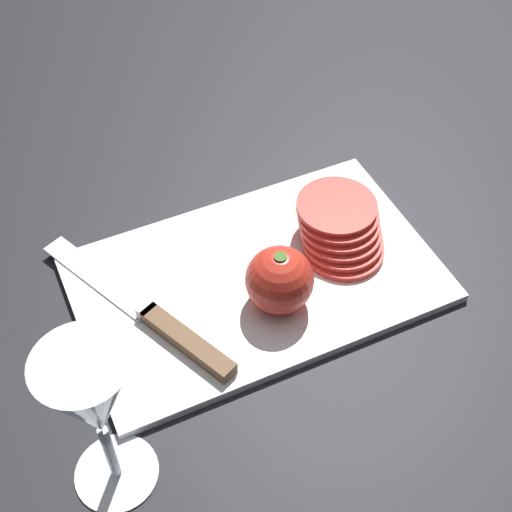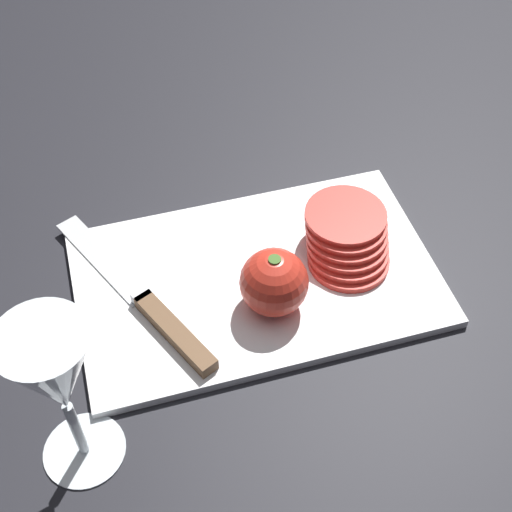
{
  "view_description": "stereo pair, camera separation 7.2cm",
  "coord_description": "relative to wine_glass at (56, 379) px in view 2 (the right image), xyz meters",
  "views": [
    {
      "loc": [
        0.24,
        0.4,
        0.58
      ],
      "look_at": [
        0.04,
        -0.03,
        0.04
      ],
      "focal_mm": 50.0,
      "sensor_mm": 36.0,
      "label": 1
    },
    {
      "loc": [
        0.17,
        0.42,
        0.58
      ],
      "look_at": [
        0.04,
        -0.03,
        0.04
      ],
      "focal_mm": 50.0,
      "sensor_mm": 36.0,
      "label": 2
    }
  ],
  "objects": [
    {
      "name": "knife",
      "position": [
        -0.09,
        -0.12,
        -0.1
      ],
      "size": [
        0.13,
        0.25,
        0.01
      ],
      "rotation": [
        0.0,
        0.0,
        5.14
      ],
      "color": "silver",
      "rests_on": "cutting_board"
    },
    {
      "name": "whole_tomato",
      "position": [
        -0.2,
        -0.1,
        -0.07
      ],
      "size": [
        0.07,
        0.07,
        0.07
      ],
      "color": "red",
      "rests_on": "cutting_board"
    },
    {
      "name": "wine_glass",
      "position": [
        0.0,
        0.0,
        0.0
      ],
      "size": [
        0.07,
        0.07,
        0.17
      ],
      "color": "silver",
      "rests_on": "ground_plane"
    },
    {
      "name": "cutting_board",
      "position": [
        -0.2,
        -0.14,
        -0.11
      ],
      "size": [
        0.37,
        0.23,
        0.01
      ],
      "color": "white",
      "rests_on": "ground_plane"
    },
    {
      "name": "ground_plane",
      "position": [
        -0.24,
        -0.11,
        -0.12
      ],
      "size": [
        3.0,
        3.0,
        0.0
      ],
      "primitive_type": "plane",
      "color": "black"
    },
    {
      "name": "tomato_slice_stack_near",
      "position": [
        -0.3,
        -0.15,
        -0.09
      ],
      "size": [
        0.09,
        0.12,
        0.04
      ],
      "color": "red",
      "rests_on": "cutting_board"
    }
  ]
}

